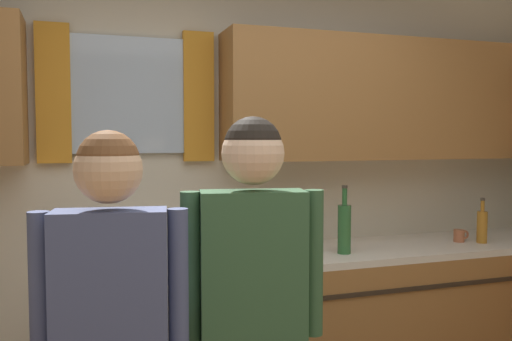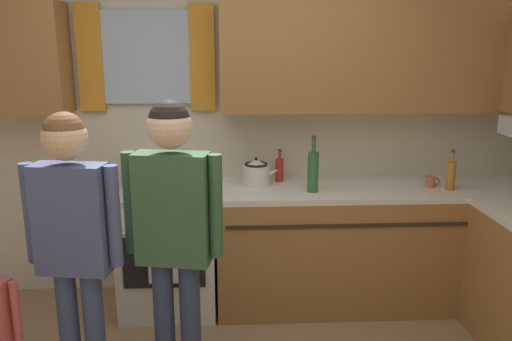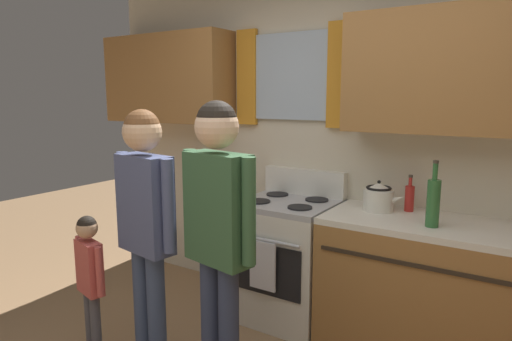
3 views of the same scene
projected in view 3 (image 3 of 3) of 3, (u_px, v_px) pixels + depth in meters
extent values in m
cube|color=beige|center=(356.00, 145.00, 3.30)|extent=(4.60, 0.10, 2.60)
cube|color=silver|center=(291.00, 77.00, 3.43)|extent=(0.62, 0.03, 0.66)
cube|color=orange|center=(247.00, 78.00, 3.63)|extent=(0.18, 0.04, 0.76)
cube|color=orange|center=(340.00, 75.00, 3.20)|extent=(0.18, 0.04, 0.76)
cube|color=#9E6B38|center=(167.00, 79.00, 3.93)|extent=(1.26, 0.32, 0.75)
cube|color=silver|center=(287.00, 262.00, 3.34)|extent=(0.67, 0.62, 0.86)
cube|color=black|center=(265.00, 270.00, 3.07)|extent=(0.55, 0.01, 0.36)
cylinder|color=#ADADB2|center=(263.00, 240.00, 3.01)|extent=(0.55, 0.02, 0.02)
cube|color=#ADADB2|center=(288.00, 204.00, 3.26)|extent=(0.67, 0.62, 0.04)
cube|color=silver|center=(305.00, 182.00, 3.47)|extent=(0.67, 0.08, 0.20)
cylinder|color=black|center=(259.00, 201.00, 3.23)|extent=(0.17, 0.17, 0.01)
cylinder|color=black|center=(300.00, 207.00, 3.06)|extent=(0.17, 0.17, 0.01)
cylinder|color=black|center=(277.00, 194.00, 3.46)|extent=(0.17, 0.17, 0.01)
cylinder|color=black|center=(317.00, 200.00, 3.28)|extent=(0.17, 0.17, 0.01)
cube|color=silver|center=(263.00, 266.00, 3.03)|extent=(0.20, 0.02, 0.34)
cylinder|color=#2D6633|center=(433.00, 203.00, 2.60)|extent=(0.08, 0.08, 0.28)
cylinder|color=#2D6633|center=(435.00, 172.00, 2.57)|extent=(0.03, 0.03, 0.10)
cylinder|color=#3F382D|center=(436.00, 162.00, 2.56)|extent=(0.03, 0.03, 0.02)
cylinder|color=red|center=(409.00, 199.00, 2.97)|extent=(0.06, 0.06, 0.17)
cylinder|color=red|center=(410.00, 182.00, 2.95)|extent=(0.02, 0.02, 0.06)
cylinder|color=#3F382D|center=(411.00, 176.00, 2.94)|extent=(0.03, 0.03, 0.02)
cylinder|color=silver|center=(378.00, 200.00, 2.98)|extent=(0.20, 0.20, 0.14)
cone|color=silver|center=(379.00, 186.00, 2.97)|extent=(0.18, 0.18, 0.05)
sphere|color=black|center=(379.00, 182.00, 2.96)|extent=(0.02, 0.02, 0.02)
cone|color=silver|center=(398.00, 199.00, 2.91)|extent=(0.09, 0.04, 0.07)
torus|color=black|center=(379.00, 188.00, 2.97)|extent=(0.17, 0.17, 0.02)
cylinder|color=#38476B|center=(157.00, 318.00, 2.58)|extent=(0.11, 0.11, 0.78)
cylinder|color=#38476B|center=(143.00, 311.00, 2.67)|extent=(0.11, 0.11, 0.78)
cube|color=#47517A|center=(145.00, 204.00, 2.51)|extent=(0.38, 0.21, 0.55)
cylinder|color=#47517A|center=(168.00, 206.00, 2.37)|extent=(0.07, 0.07, 0.51)
cylinder|color=#47517A|center=(124.00, 194.00, 2.65)|extent=(0.07, 0.07, 0.51)
sphere|color=#DBAD84|center=(142.00, 132.00, 2.45)|extent=(0.22, 0.22, 0.22)
sphere|color=brown|center=(142.00, 127.00, 2.44)|extent=(0.20, 0.20, 0.20)
cylinder|color=#2D3856|center=(229.00, 338.00, 2.34)|extent=(0.11, 0.11, 0.81)
cylinder|color=#2D3856|center=(211.00, 329.00, 2.44)|extent=(0.11, 0.11, 0.81)
cube|color=#335938|center=(218.00, 208.00, 2.27)|extent=(0.39, 0.22, 0.57)
cylinder|color=#335938|center=(249.00, 212.00, 2.12)|extent=(0.07, 0.07, 0.53)
cylinder|color=#335938|center=(191.00, 197.00, 2.42)|extent=(0.07, 0.07, 0.53)
sphere|color=beige|center=(217.00, 127.00, 2.20)|extent=(0.22, 0.22, 0.22)
sphere|color=black|center=(217.00, 121.00, 2.20)|extent=(0.20, 0.20, 0.20)
cylinder|color=#4C4C56|center=(96.00, 330.00, 2.75)|extent=(0.06, 0.06, 0.46)
cylinder|color=#4C4C56|center=(91.00, 325.00, 2.81)|extent=(0.06, 0.06, 0.46)
cube|color=#BF4C47|center=(89.00, 267.00, 2.71)|extent=(0.23, 0.14, 0.33)
cylinder|color=#BF4C47|center=(99.00, 272.00, 2.61)|extent=(0.04, 0.04, 0.30)
cylinder|color=#BF4C47|center=(80.00, 259.00, 2.81)|extent=(0.04, 0.04, 0.30)
sphere|color=tan|center=(87.00, 228.00, 2.67)|extent=(0.13, 0.13, 0.13)
sphere|color=black|center=(87.00, 225.00, 2.67)|extent=(0.12, 0.12, 0.12)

